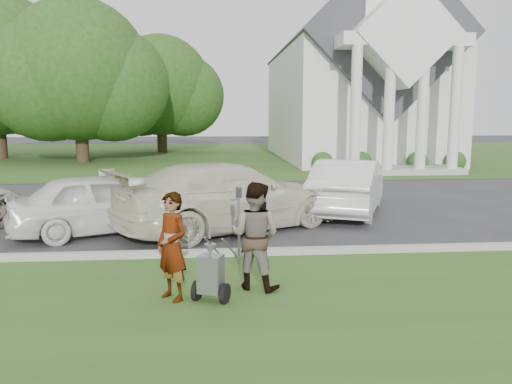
{
  "coord_description": "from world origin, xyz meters",
  "views": [
    {
      "loc": [
        0.01,
        -9.22,
        2.82
      ],
      "look_at": [
        0.78,
        0.0,
        1.4
      ],
      "focal_mm": 35.0,
      "sensor_mm": 36.0,
      "label": 1
    }
  ],
  "objects": [
    {
      "name": "ground",
      "position": [
        0.0,
        0.0,
        0.0
      ],
      "size": [
        120.0,
        120.0,
        0.0
      ],
      "primitive_type": "plane",
      "color": "#333335",
      "rests_on": "ground"
    },
    {
      "name": "grass_strip",
      "position": [
        0.0,
        -3.0,
        0.01
      ],
      "size": [
        80.0,
        7.0,
        0.01
      ],
      "primitive_type": "cube",
      "color": "#31531C",
      "rests_on": "ground"
    },
    {
      "name": "church_lawn",
      "position": [
        0.0,
        27.0,
        0.01
      ],
      "size": [
        80.0,
        30.0,
        0.01
      ],
      "primitive_type": "cube",
      "color": "#31531C",
      "rests_on": "ground"
    },
    {
      "name": "curb",
      "position": [
        0.0,
        0.55,
        0.07
      ],
      "size": [
        80.0,
        0.18,
        0.15
      ],
      "primitive_type": "cube",
      "color": "#9E9E93",
      "rests_on": "ground"
    },
    {
      "name": "church",
      "position": [
        9.0,
        23.11,
        5.94
      ],
      "size": [
        9.19,
        19.0,
        24.1
      ],
      "color": "white",
      "rests_on": "ground"
    },
    {
      "name": "tree_left",
      "position": [
        -8.01,
        21.99,
        5.11
      ],
      "size": [
        10.63,
        8.4,
        9.71
      ],
      "color": "#332316",
      "rests_on": "ground"
    },
    {
      "name": "tree_back",
      "position": [
        -4.01,
        29.99,
        4.73
      ],
      "size": [
        9.61,
        7.6,
        8.89
      ],
      "color": "#332316",
      "rests_on": "ground"
    },
    {
      "name": "striping_cart",
      "position": [
        -0.06,
        -1.91,
        0.42
      ],
      "size": [
        0.81,
        1.14,
        0.99
      ],
      "rotation": [
        0.0,
        0.0,
        -0.39
      ],
      "color": "black",
      "rests_on": "ground"
    },
    {
      "name": "person_left",
      "position": [
        -0.65,
        -1.77,
        0.83
      ],
      "size": [
        0.71,
        0.72,
        1.67
      ],
      "primitive_type": "imported",
      "rotation": [
        0.0,
        0.0,
        -0.83
      ],
      "color": "#999999",
      "rests_on": "ground"
    },
    {
      "name": "person_right",
      "position": [
        0.65,
        -1.37,
        0.88
      ],
      "size": [
        1.06,
        0.99,
        1.76
      ],
      "primitive_type": "imported",
      "rotation": [
        0.0,
        0.0,
        2.66
      ],
      "color": "#999999",
      "rests_on": "ground"
    },
    {
      "name": "parking_meter_near",
      "position": [
        0.46,
        -0.02,
        0.95
      ],
      "size": [
        0.11,
        0.1,
        1.51
      ],
      "color": "gray",
      "rests_on": "ground"
    },
    {
      "name": "car_b",
      "position": [
        -2.66,
        2.85,
        0.74
      ],
      "size": [
        4.67,
        3.28,
        1.48
      ],
      "primitive_type": "imported",
      "rotation": [
        0.0,
        0.0,
        1.97
      ],
      "color": "white",
      "rests_on": "ground"
    },
    {
      "name": "car_c",
      "position": [
        0.34,
        2.97,
        0.84
      ],
      "size": [
        6.19,
        4.87,
        1.68
      ],
      "primitive_type": "imported",
      "rotation": [
        0.0,
        0.0,
        2.08
      ],
      "color": "beige",
      "rests_on": "ground"
    },
    {
      "name": "car_d",
      "position": [
        3.9,
        4.9,
        0.79
      ],
      "size": [
        3.37,
        5.04,
        1.57
      ],
      "primitive_type": "imported",
      "rotation": [
        0.0,
        0.0,
        2.75
      ],
      "color": "silver",
      "rests_on": "ground"
    }
  ]
}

